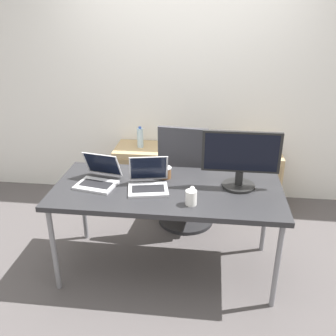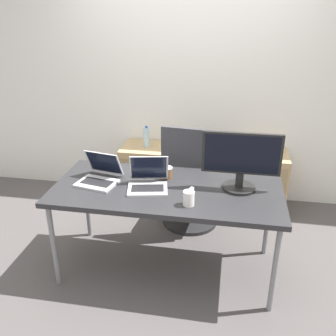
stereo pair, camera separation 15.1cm
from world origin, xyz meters
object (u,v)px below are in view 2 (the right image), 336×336
coffee_cup_brown (167,172)px  water_bottle (147,137)px  mouse (192,189)px  coffee_cup_white (189,198)px  laptop_right (99,176)px  office_chair (189,189)px  monitor (241,161)px  laptop_left (148,182)px  cabinet_right (259,182)px  cabinet_left (147,173)px

coffee_cup_brown → water_bottle: bearing=111.9°
coffee_cup_brown → mouse: bearing=-40.5°
coffee_cup_white → laptop_right: bearing=161.3°
office_chair → mouse: 0.81m
water_bottle → coffee_cup_white: 1.54m
monitor → coffee_cup_brown: bearing=170.6°
laptop_left → coffee_cup_white: size_ratio=3.17×
cabinet_right → coffee_cup_white: size_ratio=5.91×
coffee_cup_brown → office_chair: bearing=76.0°
cabinet_left → water_bottle: 0.43m
cabinet_right → laptop_left: size_ratio=1.87×
monitor → laptop_right: bearing=-176.5°
office_chair → cabinet_right: bearing=34.1°
water_bottle → coffee_cup_white: bearing=-65.9°
cabinet_right → monitor: (-0.25, -1.09, 0.68)m
monitor → office_chair: bearing=126.5°
laptop_right → cabinet_right: bearing=40.6°
laptop_right → coffee_cup_brown: (0.52, 0.16, -0.00)m
office_chair → cabinet_right: office_chair is taller
office_chair → water_bottle: bearing=137.9°
mouse → laptop_right: bearing=177.5°
cabinet_right → coffee_cup_white: (-0.60, -1.41, 0.50)m
cabinet_right → mouse: (-0.60, -1.19, 0.46)m
laptop_right → cabinet_left: bearing=84.1°
water_bottle → laptop_right: (-0.12, -1.15, 0.06)m
coffee_cup_white → monitor: bearing=42.4°
office_chair → water_bottle: 0.79m
laptop_left → mouse: laptop_left is taller
cabinet_right → monitor: bearing=-102.8°
mouse → coffee_cup_brown: size_ratio=0.63×
water_bottle → monitor: bearing=-48.0°
office_chair → laptop_right: size_ratio=2.93×
monitor → cabinet_left: bearing=132.1°
laptop_right → monitor: 1.12m
water_bottle → laptop_right: size_ratio=0.62×
cabinet_left → monitor: (0.98, -1.09, 0.68)m
coffee_cup_white → office_chair: bearing=96.3°
monitor → mouse: size_ratio=9.97×
office_chair → laptop_right: 1.02m
office_chair → water_bottle: office_chair is taller
laptop_left → laptop_right: bearing=174.9°
cabinet_left → cabinet_right: 1.23m
cabinet_right → monitor: 1.30m
mouse → coffee_cup_brown: bearing=139.5°
coffee_cup_white → cabinet_right: bearing=67.0°
cabinet_right → mouse: mouse is taller
laptop_left → laptop_right: size_ratio=0.92×
laptop_left → coffee_cup_brown: laptop_left is taller
mouse → coffee_cup_white: (0.00, -0.22, 0.04)m
office_chair → laptop_left: office_chair is taller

